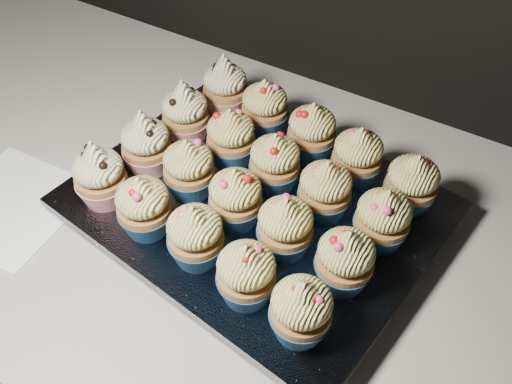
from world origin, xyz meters
TOP-DOWN VIEW (x-y plane):
  - cabinet at (0.00, 1.70)m, footprint 2.40×0.60m
  - worktop at (0.00, 1.70)m, footprint 2.44×0.64m
  - napkin at (-0.10, 1.56)m, footprint 0.17×0.17m
  - baking_tray at (0.18, 1.70)m, footprint 0.43×0.35m
  - foil_lining at (0.18, 1.70)m, footprint 0.46×0.38m
  - cupcake_0 at (0.02, 1.61)m, footprint 0.06×0.06m
  - cupcake_1 at (0.09, 1.60)m, footprint 0.06×0.06m
  - cupcake_2 at (0.17, 1.59)m, footprint 0.06×0.06m
  - cupcake_3 at (0.24, 1.58)m, footprint 0.06×0.06m
  - cupcake_4 at (0.31, 1.57)m, footprint 0.06×0.06m
  - cupcake_5 at (0.03, 1.68)m, footprint 0.06×0.06m
  - cupcake_6 at (0.10, 1.67)m, footprint 0.06×0.06m
  - cupcake_7 at (0.18, 1.66)m, footprint 0.06×0.06m
  - cupcake_8 at (0.25, 1.65)m, footprint 0.06×0.06m
  - cupcake_9 at (0.32, 1.64)m, footprint 0.06×0.06m
  - cupcake_10 at (0.04, 1.75)m, footprint 0.06×0.06m
  - cupcake_11 at (0.12, 1.75)m, footprint 0.06×0.06m
  - cupcake_12 at (0.19, 1.73)m, footprint 0.06×0.06m
  - cupcake_13 at (0.26, 1.72)m, footprint 0.06×0.06m
  - cupcake_14 at (0.33, 1.72)m, footprint 0.06×0.06m
  - cupcake_15 at (0.05, 1.83)m, footprint 0.06×0.06m
  - cupcake_16 at (0.12, 1.82)m, footprint 0.06×0.06m
  - cupcake_17 at (0.20, 1.81)m, footprint 0.06×0.06m
  - cupcake_18 at (0.27, 1.80)m, footprint 0.06×0.06m
  - cupcake_19 at (0.34, 1.78)m, footprint 0.06×0.06m

SIDE VIEW (x-z plane):
  - cabinet at x=0.00m, z-range 0.00..0.86m
  - worktop at x=0.00m, z-range 0.86..0.90m
  - napkin at x=-0.10m, z-range 0.90..0.90m
  - baking_tray at x=0.18m, z-range 0.90..0.92m
  - foil_lining at x=0.18m, z-range 0.92..0.93m
  - cupcake_1 at x=0.09m, z-range 0.93..1.01m
  - cupcake_2 at x=0.17m, z-range 0.93..1.01m
  - cupcake_3 at x=0.24m, z-range 0.93..1.01m
  - cupcake_4 at x=0.31m, z-range 0.93..1.01m
  - cupcake_6 at x=0.10m, z-range 0.93..1.01m
  - cupcake_7 at x=0.18m, z-range 0.93..1.01m
  - cupcake_8 at x=0.25m, z-range 0.93..1.01m
  - cupcake_9 at x=0.32m, z-range 0.93..1.01m
  - cupcake_11 at x=0.12m, z-range 0.93..1.01m
  - cupcake_12 at x=0.19m, z-range 0.93..1.01m
  - cupcake_13 at x=0.26m, z-range 0.93..1.01m
  - cupcake_14 at x=0.33m, z-range 0.93..1.01m
  - cupcake_16 at x=0.12m, z-range 0.93..1.01m
  - cupcake_17 at x=0.20m, z-range 0.93..1.01m
  - cupcake_18 at x=0.27m, z-range 0.93..1.01m
  - cupcake_19 at x=0.34m, z-range 0.93..1.01m
  - cupcake_0 at x=0.02m, z-range 0.93..1.02m
  - cupcake_5 at x=0.03m, z-range 0.93..1.02m
  - cupcake_10 at x=0.04m, z-range 0.93..1.02m
  - cupcake_15 at x=0.05m, z-range 0.93..1.02m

